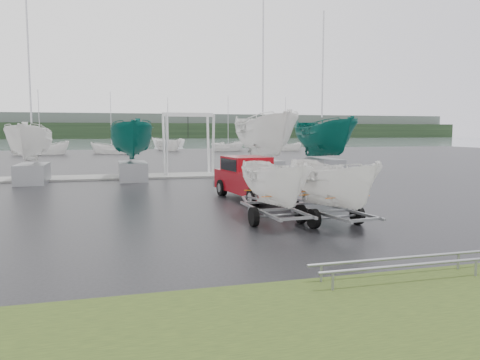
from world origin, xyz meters
TOP-DOWN VIEW (x-y plane):
  - ground_plane at (0.00, 0.00)m, footprint 120.00×120.00m
  - lake at (0.00, 100.00)m, footprint 300.00×300.00m
  - grass_verge at (0.00, -11.00)m, footprint 40.00×40.00m
  - dock at (0.00, 13.00)m, footprint 30.00×3.00m
  - treeline at (0.00, 170.00)m, footprint 300.00×8.00m
  - far_hill at (0.00, 178.00)m, footprint 300.00×6.00m
  - pickup_truck at (2.79, 1.91)m, footprint 2.51×5.64m
  - trailer_hitched at (3.54, -4.25)m, footprint 1.84×3.72m
  - trailer_parked at (1.91, -3.52)m, footprint 1.80×3.65m
  - boat_hoist at (1.80, 13.00)m, footprint 3.30×2.18m
  - keelboat_0 at (-7.39, 11.00)m, footprint 2.24×3.20m
  - keelboat_1 at (-1.86, 11.20)m, footprint 2.45×3.20m
  - keelboat_2 at (6.42, 11.00)m, footprint 2.98×3.20m
  - keelboat_3 at (10.73, 11.30)m, footprint 2.68×3.20m
  - mast_rack_2 at (4.00, -9.50)m, footprint 7.00×0.56m
  - moored_boat_0 at (-11.47, 44.89)m, footprint 3.07×3.02m
  - moored_boat_1 at (-2.95, 45.51)m, footprint 3.17×3.15m
  - moored_boat_2 at (13.55, 49.26)m, footprint 3.19×3.16m
  - moored_boat_3 at (22.42, 49.10)m, footprint 3.00×3.02m
  - moored_boat_5 at (7.43, 71.81)m, footprint 3.73×3.71m
  - moored_boat_6 at (5.39, 54.04)m, footprint 3.29×3.34m

SIDE VIEW (x-z plane):
  - lake at x=0.00m, z-range -0.01..-0.01m
  - ground_plane at x=0.00m, z-range 0.00..0.00m
  - grass_verge at x=0.00m, z-range 0.00..0.00m
  - moored_boat_6 at x=5.39m, z-range -5.76..5.77m
  - moored_boat_5 at x=7.43m, z-range -5.74..5.75m
  - moored_boat_0 at x=-11.47m, z-range -5.71..5.72m
  - moored_boat_2 at x=13.55m, z-range -5.54..5.55m
  - moored_boat_1 at x=-2.95m, z-range -5.52..5.53m
  - moored_boat_3 at x=22.42m, z-range -5.43..5.45m
  - dock at x=0.00m, z-range -0.01..0.11m
  - mast_rack_2 at x=4.00m, z-range 0.32..0.38m
  - pickup_truck at x=2.79m, z-range 0.04..1.85m
  - trailer_parked at x=1.91m, z-range 0.20..4.77m
  - trailer_hitched at x=3.54m, z-range 0.21..4.95m
  - boat_hoist at x=1.80m, z-range 0.61..4.73m
  - treeline at x=0.00m, z-range 0.00..6.00m
  - keelboat_0 at x=-7.39m, z-range -1.67..8.74m
  - keelboat_1 at x=-1.86m, z-range 0.08..7.71m
  - keelboat_3 at x=10.73m, z-range -1.16..9.70m
  - keelboat_2 at x=6.42m, z-range -0.85..10.31m
  - far_hill at x=0.00m, z-range 0.00..10.00m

